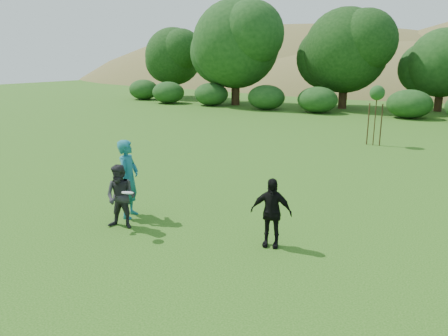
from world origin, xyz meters
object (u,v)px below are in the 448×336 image
(player_grey, at_px, (121,197))
(player_black, at_px, (271,212))
(player_teal, at_px, (129,179))
(sapling, at_px, (377,95))

(player_grey, bearing_deg, player_black, -2.71)
(player_grey, xyz_separation_m, player_black, (3.61, 0.89, -0.01))
(player_teal, xyz_separation_m, sapling, (3.38, 13.34, 1.39))
(player_black, bearing_deg, player_teal, 167.76)
(player_teal, distance_m, player_black, 4.01)
(player_teal, height_order, player_grey, player_teal)
(player_grey, height_order, sapling, sapling)
(player_teal, height_order, player_black, player_teal)
(player_black, distance_m, sapling, 13.26)
(player_teal, height_order, sapling, sapling)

